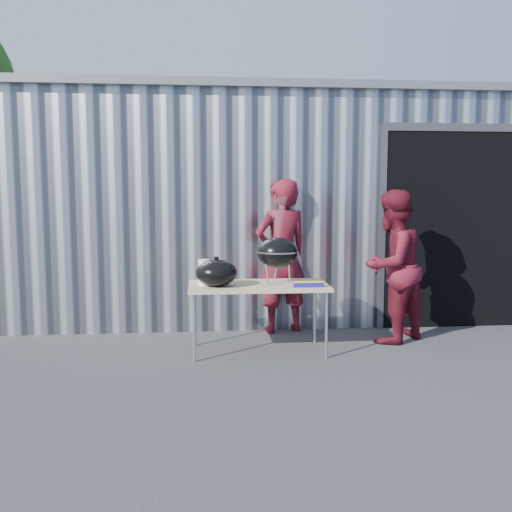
{
  "coord_description": "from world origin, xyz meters",
  "views": [
    {
      "loc": [
        -0.19,
        -5.34,
        1.74
      ],
      "look_at": [
        0.38,
        0.8,
        1.05
      ],
      "focal_mm": 40.0,
      "sensor_mm": 36.0,
      "label": 1
    }
  ],
  "objects": [
    {
      "name": "white_tub",
      "position": [
        -0.15,
        0.96,
        0.8
      ],
      "size": [
        0.2,
        0.15,
        0.1
      ],
      "primitive_type": "cube",
      "color": "white",
      "rests_on": "folding_table"
    },
    {
      "name": "paper_towels",
      "position": [
        -0.19,
        0.69,
        0.89
      ],
      "size": [
        0.12,
        0.12,
        0.28
      ],
      "primitive_type": "cylinder",
      "color": "white",
      "rests_on": "folding_table"
    },
    {
      "name": "folding_table",
      "position": [
        0.4,
        0.74,
        0.71
      ],
      "size": [
        1.5,
        0.75,
        0.75
      ],
      "color": "tan",
      "rests_on": "ground"
    },
    {
      "name": "grill_lid",
      "position": [
        -0.06,
        0.64,
        0.89
      ],
      "size": [
        0.44,
        0.44,
        0.32
      ],
      "color": "black",
      "rests_on": "folding_table"
    },
    {
      "name": "ground",
      "position": [
        0.0,
        0.0,
        0.0
      ],
      "size": [
        80.0,
        80.0,
        0.0
      ],
      "primitive_type": "plane",
      "color": "#303033"
    },
    {
      "name": "kettle_grill",
      "position": [
        0.61,
        0.74,
        1.17
      ],
      "size": [
        0.45,
        0.45,
        0.94
      ],
      "color": "black",
      "rests_on": "folding_table"
    },
    {
      "name": "building",
      "position": [
        0.92,
        4.59,
        1.54
      ],
      "size": [
        8.2,
        6.2,
        3.1
      ],
      "color": "#B8BDC4",
      "rests_on": "ground"
    },
    {
      "name": "foil_box",
      "position": [
        0.9,
        0.49,
        0.78
      ],
      "size": [
        0.32,
        0.05,
        0.06
      ],
      "color": "#1B1690",
      "rests_on": "folding_table"
    },
    {
      "name": "person_cook",
      "position": [
        0.77,
        1.62,
        0.95
      ],
      "size": [
        0.8,
        0.64,
        1.9
      ],
      "primitive_type": "imported",
      "rotation": [
        0.0,
        0.0,
        3.45
      ],
      "color": "maroon",
      "rests_on": "ground"
    },
    {
      "name": "person_bystander",
      "position": [
        1.98,
        1.05,
        0.89
      ],
      "size": [
        1.09,
        1.05,
        1.77
      ],
      "primitive_type": "imported",
      "rotation": [
        0.0,
        0.0,
        3.77
      ],
      "color": "maroon",
      "rests_on": "ground"
    }
  ]
}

